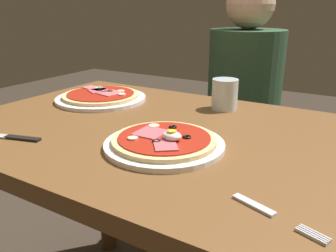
{
  "coord_description": "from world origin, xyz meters",
  "views": [
    {
      "loc": [
        0.43,
        -0.71,
        1.07
      ],
      "look_at": [
        0.03,
        -0.05,
        0.8
      ],
      "focal_mm": 36.95,
      "sensor_mm": 36.0,
      "label": 1
    }
  ],
  "objects_px": {
    "dining_table": "(167,177)",
    "water_glass_near": "(225,96)",
    "knife": "(9,137)",
    "fork": "(269,213)",
    "pizza_across_left": "(101,97)",
    "pizza_foreground": "(164,142)",
    "diner_person": "(242,124)"
  },
  "relations": [
    {
      "from": "pizza_foreground",
      "to": "fork",
      "type": "bearing_deg",
      "value": -27.41
    },
    {
      "from": "pizza_foreground",
      "to": "pizza_across_left",
      "type": "relative_size",
      "value": 0.9
    },
    {
      "from": "pizza_across_left",
      "to": "knife",
      "type": "bearing_deg",
      "value": -82.71
    },
    {
      "from": "water_glass_near",
      "to": "fork",
      "type": "xyz_separation_m",
      "value": [
        0.28,
        -0.49,
        -0.04
      ]
    },
    {
      "from": "knife",
      "to": "diner_person",
      "type": "distance_m",
      "value": 1.05
    },
    {
      "from": "dining_table",
      "to": "water_glass_near",
      "type": "height_order",
      "value": "water_glass_near"
    },
    {
      "from": "pizza_across_left",
      "to": "diner_person",
      "type": "xyz_separation_m",
      "value": [
        0.28,
        0.62,
        -0.23
      ]
    },
    {
      "from": "dining_table",
      "to": "pizza_across_left",
      "type": "relative_size",
      "value": 3.84
    },
    {
      "from": "pizza_foreground",
      "to": "diner_person",
      "type": "relative_size",
      "value": 0.23
    },
    {
      "from": "dining_table",
      "to": "pizza_foreground",
      "type": "relative_size",
      "value": 4.26
    },
    {
      "from": "dining_table",
      "to": "fork",
      "type": "bearing_deg",
      "value": -36.97
    },
    {
      "from": "dining_table",
      "to": "fork",
      "type": "height_order",
      "value": "fork"
    },
    {
      "from": "pizza_across_left",
      "to": "water_glass_near",
      "type": "xyz_separation_m",
      "value": [
        0.39,
        0.11,
        0.03
      ]
    },
    {
      "from": "fork",
      "to": "diner_person",
      "type": "relative_size",
      "value": 0.13
    },
    {
      "from": "water_glass_near",
      "to": "knife",
      "type": "height_order",
      "value": "water_glass_near"
    },
    {
      "from": "pizza_foreground",
      "to": "dining_table",
      "type": "bearing_deg",
      "value": 117.92
    },
    {
      "from": "fork",
      "to": "knife",
      "type": "distance_m",
      "value": 0.62
    },
    {
      "from": "diner_person",
      "to": "fork",
      "type": "bearing_deg",
      "value": 111.16
    },
    {
      "from": "knife",
      "to": "fork",
      "type": "bearing_deg",
      "value": 0.14
    },
    {
      "from": "pizza_foreground",
      "to": "diner_person",
      "type": "distance_m",
      "value": 0.89
    },
    {
      "from": "fork",
      "to": "knife",
      "type": "xyz_separation_m",
      "value": [
        -0.62,
        -0.0,
        0.0
      ]
    },
    {
      "from": "dining_table",
      "to": "water_glass_near",
      "type": "relative_size",
      "value": 12.37
    },
    {
      "from": "water_glass_near",
      "to": "fork",
      "type": "height_order",
      "value": "water_glass_near"
    },
    {
      "from": "pizza_foreground",
      "to": "pizza_across_left",
      "type": "distance_m",
      "value": 0.46
    },
    {
      "from": "water_glass_near",
      "to": "diner_person",
      "type": "height_order",
      "value": "diner_person"
    },
    {
      "from": "fork",
      "to": "diner_person",
      "type": "height_order",
      "value": "diner_person"
    },
    {
      "from": "pizza_across_left",
      "to": "pizza_foreground",
      "type": "bearing_deg",
      "value": -31.06
    },
    {
      "from": "dining_table",
      "to": "pizza_across_left",
      "type": "height_order",
      "value": "pizza_across_left"
    },
    {
      "from": "dining_table",
      "to": "fork",
      "type": "xyz_separation_m",
      "value": [
        0.33,
        -0.25,
        0.14
      ]
    },
    {
      "from": "dining_table",
      "to": "knife",
      "type": "height_order",
      "value": "knife"
    },
    {
      "from": "fork",
      "to": "knife",
      "type": "bearing_deg",
      "value": -179.86
    },
    {
      "from": "dining_table",
      "to": "diner_person",
      "type": "bearing_deg",
      "value": 94.31
    }
  ]
}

